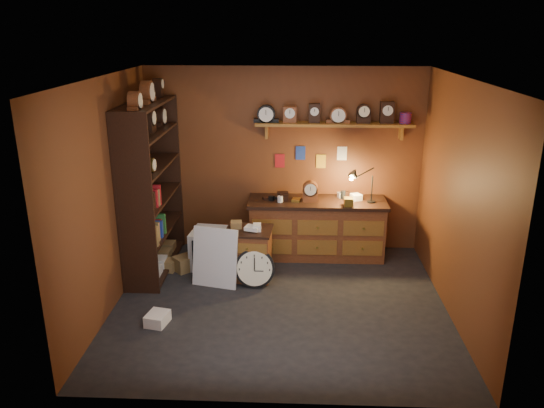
% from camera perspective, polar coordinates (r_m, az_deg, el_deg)
% --- Properties ---
extents(floor, '(4.00, 4.00, 0.00)m').
position_cam_1_polar(floor, '(6.59, 0.85, -10.66)').
color(floor, black).
rests_on(floor, ground).
extents(room_shell, '(4.02, 3.62, 2.71)m').
position_cam_1_polar(room_shell, '(6.05, 1.38, 4.21)').
color(room_shell, brown).
rests_on(room_shell, ground).
extents(shelving_unit, '(0.47, 1.60, 2.58)m').
position_cam_1_polar(shelving_unit, '(7.28, -13.12, 2.41)').
color(shelving_unit, black).
rests_on(shelving_unit, ground).
extents(workbench, '(1.98, 0.66, 1.36)m').
position_cam_1_polar(workbench, '(7.74, 4.84, -2.28)').
color(workbench, brown).
rests_on(workbench, ground).
extents(low_cabinet, '(0.64, 0.55, 0.78)m').
position_cam_1_polar(low_cabinet, '(7.09, -2.48, -5.10)').
color(low_cabinet, brown).
rests_on(low_cabinet, ground).
extents(big_round_clock, '(0.52, 0.17, 0.52)m').
position_cam_1_polar(big_round_clock, '(6.89, -1.87, -6.92)').
color(big_round_clock, black).
rests_on(big_round_clock, ground).
extents(white_panel, '(0.62, 0.30, 0.79)m').
position_cam_1_polar(white_panel, '(7.07, -6.06, -8.62)').
color(white_panel, silver).
rests_on(white_panel, ground).
extents(mini_fridge, '(0.56, 0.58, 0.53)m').
position_cam_1_polar(mini_fridge, '(7.48, -6.58, -4.78)').
color(mini_fridge, silver).
rests_on(mini_fridge, ground).
extents(floor_box_a, '(0.28, 0.25, 0.15)m').
position_cam_1_polar(floor_box_a, '(7.54, -11.27, -6.44)').
color(floor_box_a, olive).
rests_on(floor_box_a, ground).
extents(floor_box_b, '(0.27, 0.31, 0.13)m').
position_cam_1_polar(floor_box_b, '(6.30, -12.22, -11.96)').
color(floor_box_b, white).
rests_on(floor_box_b, ground).
extents(floor_box_c, '(0.36, 0.35, 0.21)m').
position_cam_1_polar(floor_box_c, '(7.48, -9.35, -6.30)').
color(floor_box_c, olive).
rests_on(floor_box_c, ground).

